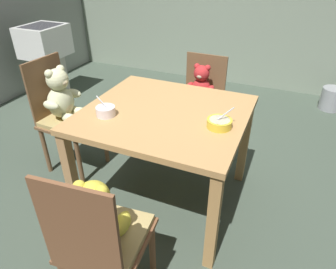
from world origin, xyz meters
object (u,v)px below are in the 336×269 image
Objects in this scene: teddy_chair_far_center at (200,92)px; porridge_bowl_white_near_left at (106,111)px; teddy_chair_near_left at (64,106)px; metal_pail at (332,99)px; sink_basin at (46,52)px; dining_table at (165,124)px; teddy_chair_near_front at (101,230)px; porridge_bowl_yellow_near_right at (219,123)px.

porridge_bowl_white_near_left is at bearing -14.05° from teddy_chair_far_center.
metal_pail is (2.10, 2.09, -0.45)m from teddy_chair_near_left.
teddy_chair_far_center is 2.04m from sink_basin.
metal_pail is (1.23, 1.28, -0.39)m from teddy_chair_far_center.
metal_pail is (1.52, 2.35, -0.64)m from porridge_bowl_white_near_left.
dining_table is 2.34m from sink_basin.
teddy_chair_near_left reaches higher than teddy_chair_near_front.
teddy_chair_near_front is at bearing 3.93° from teddy_chair_far_center.
teddy_chair_far_center is at bearing -133.79° from metal_pail.
porridge_bowl_white_near_left reaches higher than teddy_chair_far_center.
teddy_chair_near_left reaches higher than dining_table.
metal_pail is at bearing 17.42° from sink_basin.
dining_table is at bearing 32.30° from porridge_bowl_white_near_left.
porridge_bowl_white_near_left is (-0.38, 0.66, 0.22)m from teddy_chair_near_front.
porridge_bowl_yellow_near_right is at bearing -9.28° from dining_table.
porridge_bowl_white_near_left is 2.87m from metal_pail.
dining_table is 1.17× the size of sink_basin.
sink_basin is at bearing 41.17° from teddy_chair_near_front.
teddy_chair_near_left is at bearing -43.08° from sink_basin.
teddy_chair_near_left is 3.61× the size of metal_pail.
teddy_chair_near_front reaches higher than porridge_bowl_yellow_near_right.
porridge_bowl_white_near_left is 0.50× the size of metal_pail.
dining_table is at bearing -28.87° from sink_basin.
teddy_chair_far_center is 0.93× the size of sink_basin.
porridge_bowl_white_near_left is at bearing 24.21° from teddy_chair_near_front.
metal_pail is (0.82, 2.21, -0.63)m from porridge_bowl_yellow_near_right.
teddy_chair_far_center is at bearing 46.31° from teddy_chair_near_left.
dining_table is 0.91m from teddy_chair_near_left.
porridge_bowl_white_near_left is at bearing -20.47° from teddy_chair_near_left.
sink_basin is (-1.73, 1.33, -0.19)m from porridge_bowl_white_near_left.
dining_table is 1.12× the size of teddy_chair_near_front.
teddy_chair_far_center is 1.82m from metal_pail.
teddy_chair_near_front reaches higher than sink_basin.
teddy_chair_near_left is 1.30m from porridge_bowl_yellow_near_right.
teddy_chair_far_center is 0.89× the size of teddy_chair_near_front.
teddy_chair_far_center reaches higher than dining_table.
sink_basin is at bearing 142.45° from porridge_bowl_white_near_left.
sink_basin is (-2.05, 1.13, -0.06)m from dining_table.
teddy_chair_near_front reaches higher than metal_pail.
porridge_bowl_yellow_near_right is (0.38, -0.06, 0.13)m from dining_table.
metal_pail is at bearing -26.26° from teddy_chair_near_front.
sink_basin is 3.41× the size of metal_pail.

